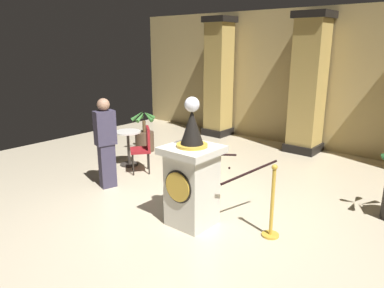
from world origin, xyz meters
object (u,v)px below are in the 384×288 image
at_px(stanchion_far, 197,169).
at_px(bystander_guest, 106,141).
at_px(cafe_table, 128,144).
at_px(pedestal_clock, 192,177).
at_px(stanchion_near, 272,212).
at_px(cafe_chair_red, 144,146).
at_px(potted_palm_left, 144,138).

relative_size(stanchion_far, bystander_guest, 0.62).
height_order(bystander_guest, cafe_table, bystander_guest).
relative_size(pedestal_clock, cafe_table, 2.47).
bearing_deg(stanchion_far, stanchion_near, -20.02).
bearing_deg(stanchion_far, pedestal_clock, -53.65).
bearing_deg(bystander_guest, cafe_table, 121.94).
relative_size(cafe_table, cafe_chair_red, 0.80).
xyz_separation_m(stanchion_far, cafe_table, (-1.98, 0.06, 0.13)).
distance_m(stanchion_far, bystander_guest, 1.74).
height_order(bystander_guest, cafe_chair_red, bystander_guest).
height_order(stanchion_near, bystander_guest, bystander_guest).
distance_m(pedestal_clock, potted_palm_left, 4.00).
distance_m(potted_palm_left, cafe_table, 1.13).
bearing_deg(pedestal_clock, stanchion_far, 126.35).
bearing_deg(potted_palm_left, cafe_table, -60.72).
height_order(stanchion_near, cafe_table, stanchion_near).
bearing_deg(cafe_table, stanchion_far, -1.68).
bearing_deg(cafe_chair_red, potted_palm_left, 137.03).
bearing_deg(stanchion_far, cafe_chair_red, -178.64).
distance_m(pedestal_clock, bystander_guest, 2.14).
bearing_deg(cafe_chair_red, bystander_guest, -85.53).
xyz_separation_m(pedestal_clock, stanchion_far, (-0.82, 1.12, -0.38)).
bearing_deg(pedestal_clock, bystander_guest, 177.47).
height_order(pedestal_clock, stanchion_near, pedestal_clock).
bearing_deg(potted_palm_left, stanchion_near, -21.29).
height_order(stanchion_far, cafe_table, stanchion_far).
height_order(pedestal_clock, potted_palm_left, pedestal_clock).
distance_m(stanchion_near, cafe_table, 3.96).
bearing_deg(potted_palm_left, bystander_guest, -59.30).
xyz_separation_m(stanchion_near, cafe_table, (-3.89, 0.75, 0.12)).
relative_size(bystander_guest, cafe_chair_red, 1.74).
bearing_deg(pedestal_clock, cafe_table, 157.24).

